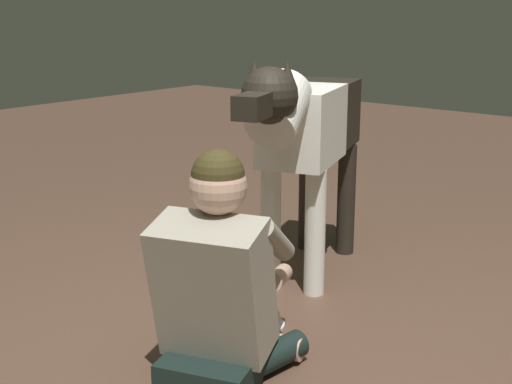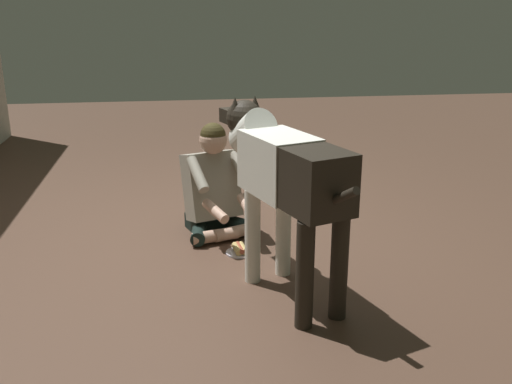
{
  "view_description": "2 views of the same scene",
  "coord_description": "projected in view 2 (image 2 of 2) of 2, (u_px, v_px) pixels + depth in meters",
  "views": [
    {
      "loc": [
        1.77,
        1.56,
        1.38
      ],
      "look_at": [
        -0.38,
        -0.21,
        0.63
      ],
      "focal_mm": 49.72,
      "sensor_mm": 36.0,
      "label": 1
    },
    {
      "loc": [
        -4.17,
        0.2,
        1.67
      ],
      "look_at": [
        -0.31,
        -0.37,
        0.42
      ],
      "focal_mm": 39.55,
      "sensor_mm": 36.0,
      "label": 2
    }
  ],
  "objects": [
    {
      "name": "hot_dog_on_plate",
      "position": [
        240.0,
        250.0,
        4.07
      ],
      "size": [
        0.2,
        0.2,
        0.06
      ],
      "color": "silver",
      "rests_on": "ground"
    },
    {
      "name": "large_dog",
      "position": [
        283.0,
        173.0,
        3.32
      ],
      "size": [
        1.47,
        0.63,
        1.15
      ],
      "color": "silver",
      "rests_on": "ground"
    },
    {
      "name": "ground_plane",
      "position": [
        204.0,
        232.0,
        4.47
      ],
      "size": [
        13.88,
        13.88,
        0.0
      ],
      "primitive_type": "plane",
      "color": "#51392B"
    },
    {
      "name": "person_sitting_on_floor",
      "position": [
        214.0,
        189.0,
        4.35
      ],
      "size": [
        0.74,
        0.6,
        0.88
      ],
      "color": "black",
      "rests_on": "ground"
    }
  ]
}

